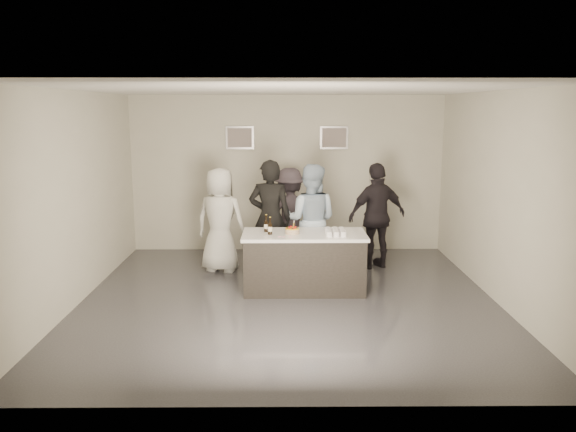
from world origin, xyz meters
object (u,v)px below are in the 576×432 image
object	(u,v)px
beer_bottle_a	(266,223)
beer_bottle_b	(270,226)
person_main_black	(270,218)
person_guest_left	(220,220)
person_guest_right	(377,216)
bar_counter	(304,262)
cake	(292,231)
person_main_blue	(311,220)
person_guest_back	(290,214)

from	to	relation	value
beer_bottle_a	beer_bottle_b	xyz separation A→B (m)	(0.06, -0.19, 0.00)
person_main_black	person_guest_left	distance (m)	0.89
beer_bottle_b	person_guest_right	bearing A→B (deg)	36.79
bar_counter	cake	bearing A→B (deg)	-173.29
beer_bottle_a	person_main_blue	xyz separation A→B (m)	(0.71, 0.75, -0.10)
bar_counter	person_guest_left	distance (m)	1.80
person_main_blue	bar_counter	bearing A→B (deg)	93.82
beer_bottle_b	bar_counter	bearing A→B (deg)	10.24
cake	person_guest_back	xyz separation A→B (m)	(-0.02, 1.82, -0.09)
person_main_black	person_main_blue	bearing A→B (deg)	-168.51
person_guest_right	bar_counter	bearing A→B (deg)	23.19
cake	person_guest_back	distance (m)	1.82
bar_counter	beer_bottle_b	world-z (taller)	beer_bottle_b
bar_counter	person_guest_back	size ratio (longest dim) A/B	1.09
bar_counter	cake	world-z (taller)	cake
person_guest_left	beer_bottle_b	bearing A→B (deg)	143.04
beer_bottle_b	person_main_black	bearing A→B (deg)	91.24
beer_bottle_b	person_guest_back	world-z (taller)	person_guest_back
bar_counter	person_guest_right	size ratio (longest dim) A/B	1.01
cake	person_guest_right	size ratio (longest dim) A/B	0.12
bar_counter	person_guest_left	bearing A→B (deg)	142.24
cake	person_guest_left	world-z (taller)	person_guest_left
cake	person_main_blue	xyz separation A→B (m)	(0.32, 0.87, -0.01)
person_guest_right	beer_bottle_a	bearing A→B (deg)	10.89
cake	person_main_black	bearing A→B (deg)	112.99
cake	beer_bottle_b	world-z (taller)	beer_bottle_b
person_guest_left	cake	bearing A→B (deg)	154.03
beer_bottle_b	person_main_blue	world-z (taller)	person_main_blue
bar_counter	person_main_black	distance (m)	1.10
person_guest_back	beer_bottle_b	bearing A→B (deg)	62.48
person_main_black	person_main_blue	size ratio (longest dim) A/B	1.04
bar_counter	person_guest_right	xyz separation A→B (m)	(1.31, 1.27, 0.47)
bar_counter	person_main_blue	bearing A→B (deg)	80.96
person_guest_right	person_main_blue	bearing A→B (deg)	-1.35
person_guest_back	person_main_blue	bearing A→B (deg)	91.46
beer_bottle_a	person_guest_right	world-z (taller)	person_guest_right
person_main_blue	person_guest_back	xyz separation A→B (m)	(-0.34, 0.95, -0.08)
person_main_blue	person_main_black	bearing A→B (deg)	16.55
beer_bottle_a	person_guest_left	bearing A→B (deg)	129.69
beer_bottle_a	beer_bottle_b	size ratio (longest dim) A/B	1.00
person_guest_left	person_guest_right	xyz separation A→B (m)	(2.69, 0.20, 0.03)
beer_bottle_a	person_guest_right	distance (m)	2.22
cake	person_guest_right	distance (m)	1.97
beer_bottle_a	person_main_black	xyz separation A→B (m)	(0.04, 0.71, -0.06)
beer_bottle_b	person_guest_left	distance (m)	1.46
person_main_blue	beer_bottle_a	bearing A→B (deg)	59.45
beer_bottle_a	person_main_black	bearing A→B (deg)	86.51
beer_bottle_a	person_guest_back	distance (m)	1.75
bar_counter	beer_bottle_a	distance (m)	0.82
cake	person_main_black	distance (m)	0.90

